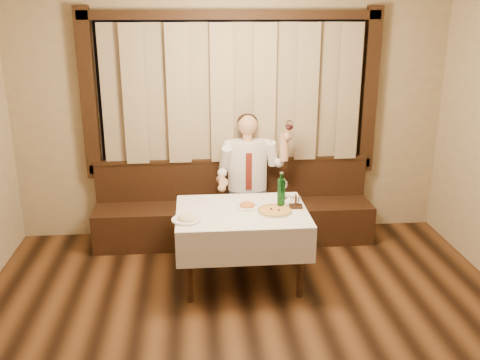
{
  "coord_description": "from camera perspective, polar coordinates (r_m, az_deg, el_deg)",
  "views": [
    {
      "loc": [
        -0.44,
        -3.11,
        2.65
      ],
      "look_at": [
        0.0,
        1.9,
        1.0
      ],
      "focal_mm": 40.0,
      "sensor_mm": 36.0,
      "label": 1
    }
  ],
  "objects": [
    {
      "name": "pizza",
      "position": [
        5.14,
        3.7,
        -3.29
      ],
      "size": [
        0.34,
        0.34,
        0.04
      ],
      "rotation": [
        0.0,
        0.0,
        0.33
      ],
      "color": "white",
      "rests_on": "dining_table"
    },
    {
      "name": "table_wine_glass",
      "position": [
        5.47,
        4.72,
        -0.53
      ],
      "size": [
        0.08,
        0.08,
        0.2
      ],
      "rotation": [
        0.0,
        0.0,
        -0.37
      ],
      "color": "white",
      "rests_on": "dining_table"
    },
    {
      "name": "banquette",
      "position": [
        6.3,
        -0.66,
        -3.64
      ],
      "size": [
        3.2,
        0.61,
        0.94
      ],
      "color": "black",
      "rests_on": "ground"
    },
    {
      "name": "dining_table",
      "position": [
        5.23,
        0.19,
        -4.32
      ],
      "size": [
        1.27,
        0.97,
        0.76
      ],
      "color": "black",
      "rests_on": "ground"
    },
    {
      "name": "room",
      "position": [
        4.26,
        1.09,
        2.51
      ],
      "size": [
        5.01,
        6.01,
        2.81
      ],
      "color": "black",
      "rests_on": "ground"
    },
    {
      "name": "pasta_cream",
      "position": [
        4.96,
        -5.71,
        -3.9
      ],
      "size": [
        0.28,
        0.28,
        0.1
      ],
      "rotation": [
        0.0,
        0.0,
        0.12
      ],
      "color": "white",
      "rests_on": "dining_table"
    },
    {
      "name": "cruet_caddy",
      "position": [
        5.25,
        5.96,
        -2.52
      ],
      "size": [
        0.13,
        0.07,
        0.13
      ],
      "rotation": [
        0.0,
        0.0,
        -0.06
      ],
      "color": "black",
      "rests_on": "dining_table"
    },
    {
      "name": "green_bottle",
      "position": [
        5.23,
        4.42,
        -1.33
      ],
      "size": [
        0.08,
        0.08,
        0.36
      ],
      "rotation": [
        0.0,
        0.0,
        -0.38
      ],
      "color": "#0F4916",
      "rests_on": "dining_table"
    },
    {
      "name": "seated_man",
      "position": [
        6.04,
        0.95,
        0.93
      ],
      "size": [
        0.84,
        0.63,
        1.5
      ],
      "color": "black",
      "rests_on": "ground"
    },
    {
      "name": "pasta_red",
      "position": [
        5.25,
        0.78,
        -2.55
      ],
      "size": [
        0.25,
        0.25,
        0.09
      ],
      "rotation": [
        0.0,
        0.0,
        -0.01
      ],
      "color": "white",
      "rests_on": "dining_table"
    }
  ]
}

